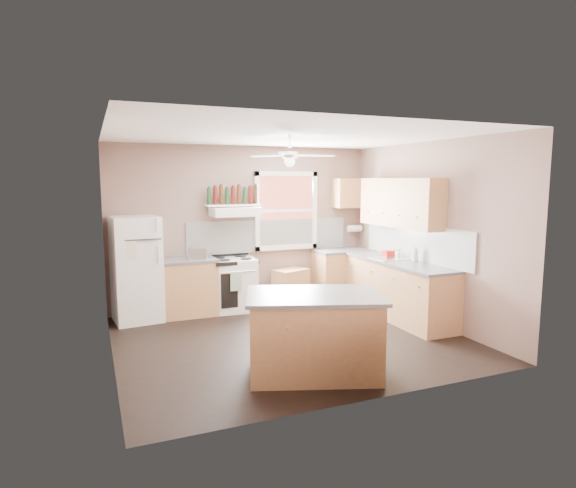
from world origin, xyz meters
name	(u,v)px	position (x,y,z in m)	size (l,w,h in m)	color
floor	(290,338)	(0.00, 0.00, 0.00)	(4.50, 4.50, 0.00)	black
ceiling	(290,135)	(0.00, 0.00, 2.70)	(4.50, 4.50, 0.00)	white
wall_back	(244,226)	(0.00, 2.02, 1.35)	(4.50, 0.05, 2.70)	#7C6055
wall_right	(430,233)	(2.27, 0.00, 1.35)	(0.05, 4.00, 2.70)	#7C6055
wall_left	(106,249)	(-2.27, 0.00, 1.35)	(0.05, 4.00, 2.70)	#7C6055
backsplash_back	(270,236)	(0.45, 1.99, 1.18)	(2.90, 0.03, 0.55)	white
backsplash_right	(415,242)	(2.23, 0.30, 1.18)	(0.03, 2.60, 0.55)	white
window_view	(286,211)	(0.75, 1.98, 1.60)	(1.00, 0.02, 1.20)	brown
window_frame	(286,211)	(0.75, 1.96, 1.60)	(1.16, 0.07, 1.36)	white
refrigerator	(136,269)	(-1.82, 1.66, 0.80)	(0.68, 0.66, 1.60)	white
base_cabinet_left	(187,288)	(-1.06, 1.70, 0.43)	(0.90, 0.60, 0.86)	#A77045
counter_left	(186,260)	(-1.06, 1.70, 0.88)	(0.92, 0.62, 0.04)	#515154
toaster	(198,254)	(-0.89, 1.59, 0.99)	(0.28, 0.16, 0.18)	silver
stove	(233,284)	(-0.30, 1.70, 0.43)	(0.71, 0.64, 0.86)	white
range_hood	(235,212)	(-0.23, 1.75, 1.62)	(0.78, 0.50, 0.14)	white
bottle_shelf	(233,205)	(-0.23, 1.87, 1.72)	(0.90, 0.26, 0.03)	white
cart	(291,287)	(0.75, 1.75, 0.28)	(0.57, 0.38, 0.57)	#A77045
base_cabinet_corner	(343,275)	(1.75, 1.70, 0.43)	(1.00, 0.60, 0.86)	#A77045
base_cabinet_right	(398,290)	(1.95, 0.30, 0.43)	(0.60, 2.20, 0.86)	#A77045
counter_corner	(343,250)	(1.75, 1.70, 0.88)	(1.02, 0.62, 0.04)	#515154
counter_right	(398,262)	(1.94, 0.30, 0.88)	(0.62, 2.22, 0.04)	#515154
sink	(391,259)	(1.94, 0.50, 0.90)	(0.55, 0.45, 0.03)	silver
faucet	(399,254)	(2.10, 0.50, 0.97)	(0.03, 0.03, 0.14)	silver
upper_cabinet_right	(400,203)	(2.08, 0.50, 1.78)	(0.33, 1.80, 0.76)	#A77045
upper_cabinet_corner	(350,193)	(1.95, 1.83, 1.90)	(0.60, 0.33, 0.52)	#A77045
paper_towel	(355,228)	(2.07, 1.86, 1.25)	(0.12, 0.12, 0.26)	white
island	(314,336)	(-0.20, -1.19, 0.43)	(1.39, 0.88, 0.86)	#A77045
island_top	(314,296)	(-0.20, -1.19, 0.88)	(1.47, 0.96, 0.04)	#515154
ceiling_fan_hub	(290,155)	(0.00, 0.00, 2.45)	(0.20, 0.20, 0.08)	white
soap_bottle	(415,253)	(2.12, 0.12, 1.03)	(0.10, 0.10, 0.26)	silver
red_caddy	(388,254)	(2.02, 0.69, 0.95)	(0.18, 0.12, 0.10)	#B51B0F
wine_bottles	(233,195)	(-0.23, 1.87, 1.88)	(0.86, 0.06, 0.31)	#143819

